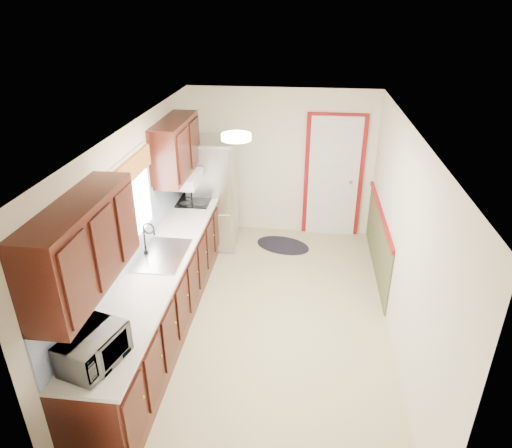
# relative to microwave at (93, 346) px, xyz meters

# --- Properties ---
(room_shell) EXTENTS (3.20, 5.20, 2.52)m
(room_shell) POSITION_rel_microwave_xyz_m (1.20, 1.95, 0.08)
(room_shell) COLOR #C3B989
(room_shell) RESTS_ON ground
(kitchen_run) EXTENTS (0.63, 4.00, 2.20)m
(kitchen_run) POSITION_rel_microwave_xyz_m (-0.04, 1.66, -0.31)
(kitchen_run) COLOR #35110C
(kitchen_run) RESTS_ON ground
(back_wall_trim) EXTENTS (1.12, 2.30, 2.08)m
(back_wall_trim) POSITION_rel_microwave_xyz_m (2.19, 4.16, -0.23)
(back_wall_trim) COLOR maroon
(back_wall_trim) RESTS_ON ground
(ceiling_fixture) EXTENTS (0.30, 0.30, 0.06)m
(ceiling_fixture) POSITION_rel_microwave_xyz_m (0.90, 1.75, 1.24)
(ceiling_fixture) COLOR #FFD88C
(ceiling_fixture) RESTS_ON room_shell
(microwave) EXTENTS (0.42, 0.59, 0.36)m
(microwave) POSITION_rel_microwave_xyz_m (0.00, 0.00, 0.00)
(microwave) COLOR white
(microwave) RESTS_ON kitchen_run
(refrigerator) EXTENTS (0.77, 0.75, 1.74)m
(refrigerator) POSITION_rel_microwave_xyz_m (0.18, 3.82, -0.25)
(refrigerator) COLOR #B7B7BC
(refrigerator) RESTS_ON ground
(rug) EXTENTS (1.02, 0.83, 0.01)m
(rug) POSITION_rel_microwave_xyz_m (1.29, 3.85, -1.11)
(rug) COLOR black
(rug) RESTS_ON ground
(cooktop) EXTENTS (0.47, 0.56, 0.02)m
(cooktop) POSITION_rel_microwave_xyz_m (0.01, 3.35, -0.17)
(cooktop) COLOR black
(cooktop) RESTS_ON kitchen_run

